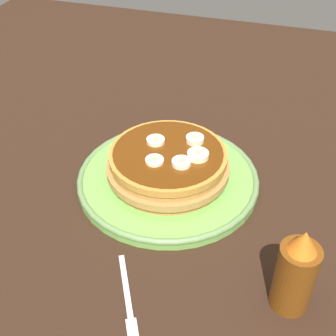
{
  "coord_description": "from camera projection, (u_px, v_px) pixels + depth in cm",
  "views": [
    {
      "loc": [
        16.05,
        -51.9,
        46.45
      ],
      "look_at": [
        0.0,
        0.0,
        2.93
      ],
      "focal_mm": 49.08,
      "sensor_mm": 36.0,
      "label": 1
    }
  ],
  "objects": [
    {
      "name": "ground_plane",
      "position": [
        168.0,
        190.0,
        0.72
      ],
      "size": [
        140.0,
        140.0,
        3.0
      ],
      "primitive_type": "cube",
      "color": "black"
    },
    {
      "name": "plate",
      "position": [
        168.0,
        178.0,
        0.71
      ],
      "size": [
        27.91,
        27.91,
        1.69
      ],
      "color": "#72B74C",
      "rests_on": "ground_plane"
    },
    {
      "name": "banana_slice_1",
      "position": [
        181.0,
        163.0,
        0.65
      ],
      "size": [
        2.79,
        2.79,
        0.91
      ],
      "color": "#FCEAC1",
      "rests_on": "pancake_stack"
    },
    {
      "name": "pancake_stack",
      "position": [
        168.0,
        164.0,
        0.69
      ],
      "size": [
        18.84,
        18.65,
        4.61
      ],
      "color": "#BC7640",
      "rests_on": "plate"
    },
    {
      "name": "banana_slice_0",
      "position": [
        156.0,
        141.0,
        0.69
      ],
      "size": [
        2.77,
        2.77,
        0.85
      ],
      "color": "#EEEDC4",
      "rests_on": "pancake_stack"
    },
    {
      "name": "banana_slice_4",
      "position": [
        199.0,
        154.0,
        0.67
      ],
      "size": [
        3.15,
        3.15,
        1.07
      ],
      "color": "#FAF1BF",
      "rests_on": "pancake_stack"
    },
    {
      "name": "fork",
      "position": [
        128.0,
        303.0,
        0.54
      ],
      "size": [
        7.01,
        11.92,
        0.5
      ],
      "color": "silver",
      "rests_on": "ground_plane"
    },
    {
      "name": "banana_slice_3",
      "position": [
        155.0,
        161.0,
        0.66
      ],
      "size": [
        2.7,
        2.7,
        0.72
      ],
      "color": "#FBE3B7",
      "rests_on": "pancake_stack"
    },
    {
      "name": "banana_slice_2",
      "position": [
        195.0,
        140.0,
        0.7
      ],
      "size": [
        2.75,
        2.75,
        1.06
      ],
      "color": "#EEECBD",
      "rests_on": "pancake_stack"
    },
    {
      "name": "syrup_bottle",
      "position": [
        296.0,
        273.0,
        0.51
      ],
      "size": [
        4.62,
        4.62,
        11.92
      ],
      "color": "brown",
      "rests_on": "ground_plane"
    }
  ]
}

